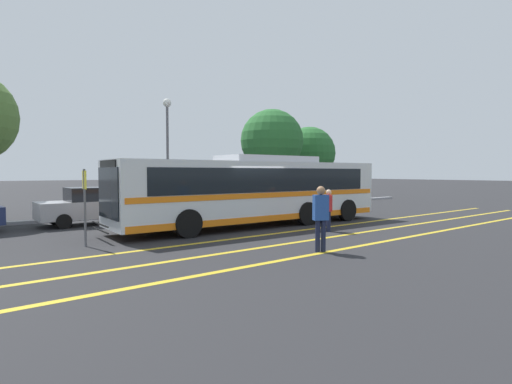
{
  "coord_description": "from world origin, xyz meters",
  "views": [
    {
      "loc": [
        -9.65,
        -13.05,
        2.26
      ],
      "look_at": [
        0.8,
        0.2,
        1.43
      ],
      "focal_mm": 28.0,
      "sensor_mm": 36.0,
      "label": 1
    }
  ],
  "objects": [
    {
      "name": "ground_plane",
      "position": [
        0.0,
        0.0,
        0.0
      ],
      "size": [
        220.0,
        220.0,
        0.0
      ],
      "primitive_type": "plane",
      "color": "#262628"
    },
    {
      "name": "lane_strip_0",
      "position": [
        0.8,
        -2.0,
        0.0
      ],
      "size": [
        32.18,
        0.2,
        0.01
      ],
      "primitive_type": "cube",
      "rotation": [
        0.0,
        0.0,
        1.57
      ],
      "color": "gold",
      "rests_on": "ground_plane"
    },
    {
      "name": "lane_strip_1",
      "position": [
        0.8,
        -3.82,
        0.0
      ],
      "size": [
        32.18,
        0.2,
        0.01
      ],
      "primitive_type": "cube",
      "rotation": [
        0.0,
        0.0,
        1.57
      ],
      "color": "gold",
      "rests_on": "ground_plane"
    },
    {
      "name": "lane_strip_2",
      "position": [
        0.8,
        -5.48,
        0.0
      ],
      "size": [
        32.18,
        0.2,
        0.01
      ],
      "primitive_type": "cube",
      "rotation": [
        0.0,
        0.0,
        1.57
      ],
      "color": "gold",
      "rests_on": "ground_plane"
    },
    {
      "name": "curb_strip",
      "position": [
        0.8,
        6.83,
        0.07
      ],
      "size": [
        40.18,
        0.36,
        0.15
      ],
      "primitive_type": "cube",
      "color": "#99999E",
      "rests_on": "ground_plane"
    },
    {
      "name": "transit_bus",
      "position": [
        0.82,
        0.2,
        1.54
      ],
      "size": [
        12.57,
        2.99,
        2.96
      ],
      "rotation": [
        0.0,
        0.0,
        1.53
      ],
      "color": "silver",
      "rests_on": "ground_plane"
    },
    {
      "name": "parked_car_1",
      "position": [
        -4.51,
        5.01,
        0.79
      ],
      "size": [
        4.44,
        1.93,
        1.61
      ],
      "rotation": [
        0.0,
        0.0,
        -1.58
      ],
      "color": "#9E9EA3",
      "rests_on": "ground_plane"
    },
    {
      "name": "parked_car_2",
      "position": [
        1.99,
        5.31,
        0.78
      ],
      "size": [
        4.07,
        1.93,
        1.56
      ],
      "rotation": [
        0.0,
        0.0,
        1.6
      ],
      "color": "navy",
      "rests_on": "ground_plane"
    },
    {
      "name": "parked_car_3",
      "position": [
        7.54,
        5.03,
        0.73
      ],
      "size": [
        4.15,
        1.97,
        1.4
      ],
      "rotation": [
        0.0,
        0.0,
        -1.56
      ],
      "color": "#9E9EA3",
      "rests_on": "ground_plane"
    },
    {
      "name": "pedestrian_0",
      "position": [
        -1.24,
        -5.35,
        1.08
      ],
      "size": [
        0.47,
        0.38,
        1.87
      ],
      "rotation": [
        0.0,
        0.0,
        2.7
      ],
      "color": "#191E38",
      "rests_on": "ground_plane"
    },
    {
      "name": "pedestrian_1",
      "position": [
        1.93,
        -2.85,
        0.91
      ],
      "size": [
        0.44,
        0.46,
        1.61
      ],
      "rotation": [
        0.0,
        0.0,
        4.02
      ],
      "color": "#191E38",
      "rests_on": "ground_plane"
    },
    {
      "name": "bus_stop_sign",
      "position": [
        -6.25,
        -0.34,
        1.5
      ],
      "size": [
        0.07,
        0.4,
        2.36
      ],
      "rotation": [
        0.0,
        0.0,
        1.53
      ],
      "color": "#59595E",
      "rests_on": "ground_plane"
    },
    {
      "name": "street_lamp",
      "position": [
        0.22,
        7.37,
        4.41
      ],
      "size": [
        0.47,
        0.47,
        6.32
      ],
      "color": "#59595E",
      "rests_on": "ground_plane"
    },
    {
      "name": "tree_1",
      "position": [
        9.51,
        9.35,
        4.57
      ],
      "size": [
        4.62,
        4.62,
        6.88
      ],
      "color": "#513823",
      "rests_on": "ground_plane"
    },
    {
      "name": "tree_2",
      "position": [
        15.41,
        11.28,
        3.93
      ],
      "size": [
        4.51,
        4.51,
        6.19
      ],
      "color": "#513823",
      "rests_on": "ground_plane"
    }
  ]
}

